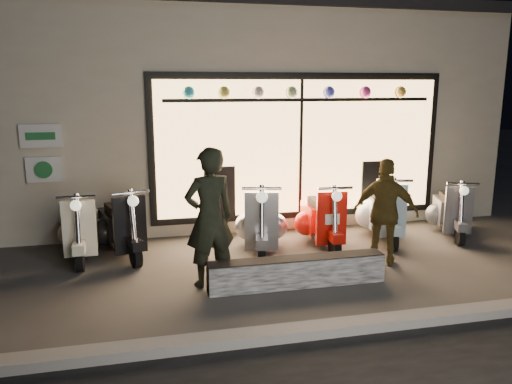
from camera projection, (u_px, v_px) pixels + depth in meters
ground at (287, 269)px, 7.36m from camera, size 40.00×40.00×0.00m
kerb at (339, 328)px, 5.45m from camera, size 40.00×0.25×0.12m
shop_building at (228, 109)px, 11.68m from camera, size 10.20×6.23×4.20m
graffiti_barrier at (297, 272)px, 6.69m from camera, size 2.41×0.28×0.40m
scooter_silver at (261, 222)px, 8.18m from camera, size 0.75×1.62×1.15m
scooter_red at (321, 219)px, 8.46m from camera, size 0.54×1.52×1.08m
scooter_black at (120, 226)px, 8.00m from camera, size 0.80×1.53×1.10m
scooter_cream at (83, 228)px, 7.91m from camera, size 0.48×1.48×1.07m
scooter_blue at (382, 212)px, 8.86m from camera, size 0.76×1.59×1.13m
scooter_grey at (450, 211)px, 9.07m from camera, size 0.78×1.42×1.02m
man at (210, 218)px, 6.58m from camera, size 0.77×0.60×1.88m
woman at (386, 212)px, 7.39m from camera, size 1.01×0.82×1.61m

